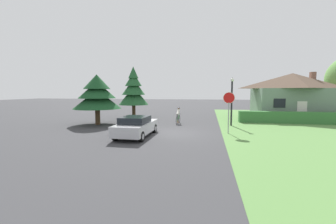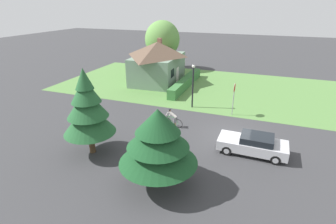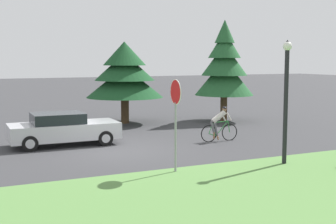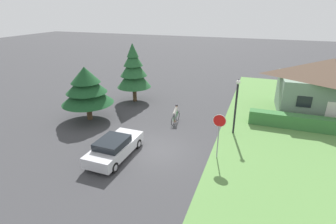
{
  "view_description": "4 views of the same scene",
  "coord_description": "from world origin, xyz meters",
  "px_view_note": "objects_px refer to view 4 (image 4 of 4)",
  "views": [
    {
      "loc": [
        2.53,
        -15.49,
        2.94
      ],
      "look_at": [
        -1.02,
        4.04,
        1.13
      ],
      "focal_mm": 24.0,
      "sensor_mm": 36.0,
      "label": 1
    },
    {
      "loc": [
        -18.1,
        -1.6,
        9.23
      ],
      "look_at": [
        -1.27,
        4.74,
        1.69
      ],
      "focal_mm": 28.0,
      "sensor_mm": 36.0,
      "label": 2
    },
    {
      "loc": [
        16.79,
        -5.76,
        3.54
      ],
      "look_at": [
        -2.15,
        3.23,
        1.13
      ],
      "focal_mm": 50.0,
      "sensor_mm": 36.0,
      "label": 3
    },
    {
      "loc": [
        5.85,
        -13.85,
        8.84
      ],
      "look_at": [
        -0.41,
        3.53,
        1.37
      ],
      "focal_mm": 28.0,
      "sensor_mm": 36.0,
      "label": 4
    }
  ],
  "objects_px": {
    "cottage_house": "(328,86)",
    "street_lamp": "(236,102)",
    "conifer_tall_near": "(86,88)",
    "stop_sign": "(219,127)",
    "sedan_left_lane": "(115,148)",
    "cyclist": "(175,115)",
    "conifer_tall_far": "(133,70)"
  },
  "relations": [
    {
      "from": "cottage_house",
      "to": "street_lamp",
      "type": "height_order",
      "value": "cottage_house"
    },
    {
      "from": "conifer_tall_near",
      "to": "stop_sign",
      "type": "bearing_deg",
      "value": -12.23
    },
    {
      "from": "sedan_left_lane",
      "to": "street_lamp",
      "type": "xyz_separation_m",
      "value": [
        6.6,
        5.98,
        1.79
      ]
    },
    {
      "from": "sedan_left_lane",
      "to": "cottage_house",
      "type": "bearing_deg",
      "value": -46.29
    },
    {
      "from": "stop_sign",
      "to": "sedan_left_lane",
      "type": "bearing_deg",
      "value": 22.28
    },
    {
      "from": "cottage_house",
      "to": "cyclist",
      "type": "bearing_deg",
      "value": -155.19
    },
    {
      "from": "sedan_left_lane",
      "to": "conifer_tall_far",
      "type": "relative_size",
      "value": 0.77
    },
    {
      "from": "cyclist",
      "to": "conifer_tall_near",
      "type": "bearing_deg",
      "value": 107.76
    },
    {
      "from": "stop_sign",
      "to": "conifer_tall_near",
      "type": "height_order",
      "value": "conifer_tall_near"
    },
    {
      "from": "cottage_house",
      "to": "street_lamp",
      "type": "xyz_separation_m",
      "value": [
        -6.9,
        -6.41,
        -0.07
      ]
    },
    {
      "from": "conifer_tall_near",
      "to": "cyclist",
      "type": "bearing_deg",
      "value": 13.68
    },
    {
      "from": "cottage_house",
      "to": "conifer_tall_far",
      "type": "distance_m",
      "value": 17.26
    },
    {
      "from": "stop_sign",
      "to": "street_lamp",
      "type": "bearing_deg",
      "value": -95.63
    },
    {
      "from": "stop_sign",
      "to": "conifer_tall_near",
      "type": "xyz_separation_m",
      "value": [
        -11.16,
        2.42,
        0.63
      ]
    },
    {
      "from": "sedan_left_lane",
      "to": "cyclist",
      "type": "bearing_deg",
      "value": -15.83
    },
    {
      "from": "cottage_house",
      "to": "conifer_tall_near",
      "type": "xyz_separation_m",
      "value": [
        -18.61,
        -7.82,
        0.18
      ]
    },
    {
      "from": "cyclist",
      "to": "conifer_tall_near",
      "type": "relative_size",
      "value": 0.39
    },
    {
      "from": "cyclist",
      "to": "conifer_tall_near",
      "type": "xyz_separation_m",
      "value": [
        -7.03,
        -1.71,
        2.0
      ]
    },
    {
      "from": "conifer_tall_near",
      "to": "cottage_house",
      "type": "bearing_deg",
      "value": 22.79
    },
    {
      "from": "conifer_tall_near",
      "to": "conifer_tall_far",
      "type": "distance_m",
      "value": 5.63
    },
    {
      "from": "cyclist",
      "to": "street_lamp",
      "type": "xyz_separation_m",
      "value": [
        4.68,
        -0.3,
        1.75
      ]
    },
    {
      "from": "stop_sign",
      "to": "conifer_tall_far",
      "type": "height_order",
      "value": "conifer_tall_far"
    },
    {
      "from": "street_lamp",
      "to": "sedan_left_lane",
      "type": "bearing_deg",
      "value": -137.82
    },
    {
      "from": "cyclist",
      "to": "stop_sign",
      "type": "height_order",
      "value": "stop_sign"
    },
    {
      "from": "cottage_house",
      "to": "conifer_tall_far",
      "type": "xyz_separation_m",
      "value": [
        -17.08,
        -2.42,
        0.56
      ]
    },
    {
      "from": "cyclist",
      "to": "sedan_left_lane",
      "type": "bearing_deg",
      "value": 167.1
    },
    {
      "from": "cottage_house",
      "to": "street_lamp",
      "type": "bearing_deg",
      "value": -140.1
    },
    {
      "from": "cottage_house",
      "to": "conifer_tall_near",
      "type": "bearing_deg",
      "value": -160.21
    },
    {
      "from": "conifer_tall_near",
      "to": "conifer_tall_far",
      "type": "relative_size",
      "value": 0.78
    },
    {
      "from": "street_lamp",
      "to": "cottage_house",
      "type": "bearing_deg",
      "value": 42.91
    },
    {
      "from": "street_lamp",
      "to": "conifer_tall_near",
      "type": "bearing_deg",
      "value": -173.14
    },
    {
      "from": "cottage_house",
      "to": "conifer_tall_near",
      "type": "height_order",
      "value": "cottage_house"
    }
  ]
}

